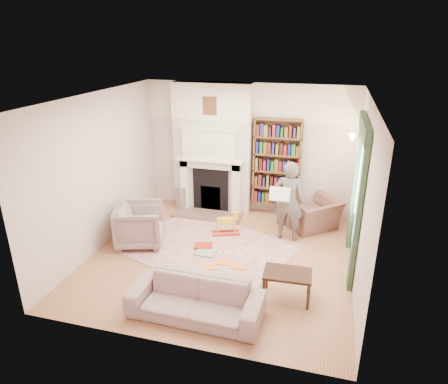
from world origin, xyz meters
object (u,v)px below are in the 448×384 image
(rocking_horse, at_px, (226,224))
(armchair_left, at_px, (140,225))
(coffee_table, at_px, (287,286))
(bookcase, at_px, (277,163))
(sofa, at_px, (195,299))
(paraffin_heater, at_px, (181,198))
(man_reading, at_px, (289,201))
(armchair_reading, at_px, (313,214))

(rocking_horse, bearing_deg, armchair_left, -172.76)
(coffee_table, bearing_deg, bookcase, 99.40)
(sofa, distance_m, paraffin_heater, 3.75)
(sofa, xyz_separation_m, rocking_horse, (-0.23, 2.49, -0.03))
(bookcase, relative_size, rocking_horse, 3.37)
(man_reading, xyz_separation_m, paraffin_heater, (-2.47, 0.78, -0.51))
(armchair_reading, xyz_separation_m, paraffin_heater, (-2.92, 0.18, -0.03))
(bookcase, height_order, rocking_horse, bookcase)
(rocking_horse, bearing_deg, armchair_reading, 4.41)
(bookcase, distance_m, armchair_reading, 1.31)
(armchair_reading, distance_m, paraffin_heater, 2.93)
(bookcase, xyz_separation_m, paraffin_heater, (-2.07, -0.32, -0.90))
(armchair_left, bearing_deg, man_reading, -88.75)
(bookcase, height_order, sofa, bookcase)
(armchair_left, relative_size, coffee_table, 1.22)
(bookcase, relative_size, man_reading, 1.18)
(armchair_reading, bearing_deg, rocking_horse, -15.99)
(armchair_left, height_order, rocking_horse, armchair_left)
(bookcase, height_order, man_reading, bookcase)
(armchair_left, height_order, coffee_table, armchair_left)
(sofa, xyz_separation_m, coffee_table, (1.18, 0.73, -0.05))
(armchair_left, bearing_deg, bookcase, -65.98)
(bookcase, xyz_separation_m, armchair_reading, (0.85, -0.50, -0.87))
(armchair_reading, bearing_deg, paraffin_heater, -44.62)
(bookcase, relative_size, armchair_left, 2.16)
(rocking_horse, bearing_deg, coffee_table, -71.99)
(armchair_reading, relative_size, sofa, 0.51)
(armchair_reading, xyz_separation_m, armchair_left, (-3.09, -1.54, 0.08))
(armchair_left, distance_m, coffee_table, 3.04)
(armchair_reading, xyz_separation_m, rocking_horse, (-1.63, -0.76, -0.07))
(bookcase, xyz_separation_m, armchair_left, (-2.24, -2.04, -0.79))
(rocking_horse, bearing_deg, paraffin_heater, 123.25)
(man_reading, relative_size, rocking_horse, 2.85)
(bookcase, bearing_deg, armchair_reading, -30.43)
(armchair_reading, height_order, armchair_left, armchair_left)
(bookcase, relative_size, coffee_table, 2.64)
(sofa, height_order, rocking_horse, sofa)
(armchair_left, relative_size, rocking_horse, 1.56)
(armchair_left, bearing_deg, paraffin_heater, -23.75)
(bookcase, bearing_deg, coffee_table, -78.16)
(rocking_horse, bearing_deg, sofa, -105.43)
(paraffin_heater, relative_size, rocking_horse, 1.00)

